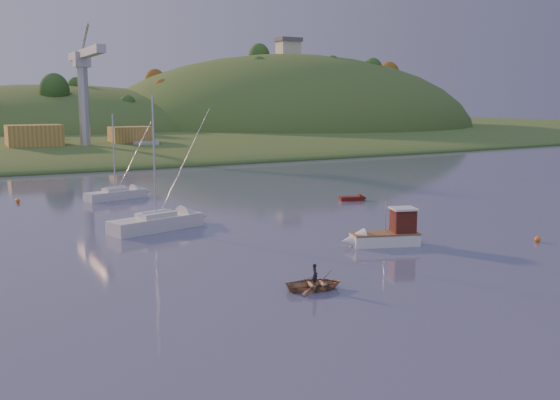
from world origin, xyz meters
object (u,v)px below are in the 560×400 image
fishing_boat (380,235)px  canoe (315,284)px  sailboat_near (156,221)px  red_tender (357,198)px  sailboat_far (116,194)px

fishing_boat → canoe: (-11.45, -8.02, -0.55)m
sailboat_near → red_tender: sailboat_near is taller
canoe → fishing_boat: bearing=-43.4°
sailboat_far → red_tender: sailboat_far is taller
sailboat_near → canoe: sailboat_near is taller
fishing_boat → sailboat_near: (-14.44, 15.44, -0.13)m
sailboat_near → sailboat_far: size_ratio=1.20×
sailboat_near → canoe: 23.65m
red_tender → fishing_boat: bearing=-104.3°
fishing_boat → red_tender: fishing_boat is taller
sailboat_far → sailboat_near: bearing=-109.7°
sailboat_near → red_tender: (27.20, 5.55, -0.55)m
fishing_boat → sailboat_near: bearing=-28.4°
fishing_boat → sailboat_far: bearing=-51.8°
fishing_boat → sailboat_far: (-13.00, 36.27, -0.24)m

